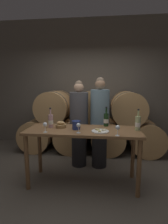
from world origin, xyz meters
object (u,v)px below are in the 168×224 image
at_px(wine_bottle_rose, 51,121).
at_px(wine_glass_center, 118,128).
at_px(blue_crock, 76,125).
at_px(person_right, 100,123).
at_px(wine_glass_left, 78,126).
at_px(bread_basket, 61,125).
at_px(wine_bottle_white, 138,123).
at_px(cheese_plate, 100,131).
at_px(wine_glass_far_left, 45,125).
at_px(wine_bottle_red, 106,120).
at_px(tasting_table, 83,137).
at_px(person_left, 79,124).

xyz_separation_m(wine_bottle_rose, wine_glass_center, (1.04, -0.33, 0.00)).
relative_size(blue_crock, wine_glass_center, 0.90).
relative_size(person_right, wine_bottle_rose, 5.32).
bearing_deg(person_right, wine_glass_left, -108.65).
bearing_deg(bread_basket, person_right, 42.26).
bearing_deg(wine_glass_left, wine_bottle_white, 15.94).
height_order(cheese_plate, wine_glass_far_left, wine_glass_far_left).
bearing_deg(wine_bottle_white, wine_bottle_red, 156.32).
bearing_deg(wine_glass_center, wine_bottle_white, 44.38).
height_order(tasting_table, wine_glass_center, wine_glass_center).
distance_m(person_left, person_right, 0.40).
distance_m(wine_bottle_rose, bread_basket, 0.18).
distance_m(person_left, wine_glass_left, 0.86).
height_order(blue_crock, wine_glass_center, wine_glass_center).
bearing_deg(person_right, tasting_table, -111.07).
xyz_separation_m(wine_bottle_white, bread_basket, (-1.20, 0.03, -0.07)).
bearing_deg(wine_glass_far_left, person_right, 47.90).
relative_size(wine_bottle_rose, wine_glass_left, 2.18).
distance_m(tasting_table, cheese_plate, 0.32).
bearing_deg(tasting_table, blue_crock, -175.17).
bearing_deg(wine_bottle_white, bread_basket, 178.53).
bearing_deg(wine_glass_left, person_left, 97.83).
relative_size(bread_basket, cheese_plate, 0.68).
bearing_deg(wine_bottle_white, person_left, 149.32).
bearing_deg(wine_glass_center, tasting_table, 151.31).
height_order(wine_bottle_red, wine_bottle_rose, wine_bottle_red).
height_order(tasting_table, wine_bottle_white, wine_bottle_white).
bearing_deg(wine_bottle_red, bread_basket, -166.24).
height_order(tasting_table, blue_crock, blue_crock).
relative_size(person_right, wine_bottle_red, 5.25).
bearing_deg(wine_bottle_red, wine_bottle_rose, -167.95).
height_order(wine_bottle_red, wine_glass_far_left, wine_bottle_red).
xyz_separation_m(bread_basket, wine_glass_far_left, (-0.16, -0.29, 0.07)).
height_order(person_right, wine_glass_center, person_right).
xyz_separation_m(bread_basket, wine_glass_left, (0.33, -0.28, 0.07)).
height_order(blue_crock, wine_glass_left, wine_glass_left).
xyz_separation_m(blue_crock, wine_glass_center, (0.61, -0.27, 0.04)).
relative_size(wine_bottle_white, wine_glass_center, 2.23).
xyz_separation_m(blue_crock, cheese_plate, (0.37, -0.10, -0.06)).
height_order(person_right, bread_basket, person_right).
distance_m(person_right, bread_basket, 0.82).
relative_size(tasting_table, person_right, 1.03).
height_order(person_left, wine_bottle_red, person_left).
relative_size(bread_basket, wine_glass_center, 1.17).
bearing_deg(wine_glass_far_left, wine_bottle_white, 11.05).
distance_m(tasting_table, wine_glass_left, 0.32).
height_order(person_left, wine_bottle_rose, person_left).
relative_size(wine_glass_far_left, wine_glass_left, 1.00).
relative_size(wine_bottle_red, blue_crock, 2.44).
height_order(person_right, wine_bottle_rose, person_right).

